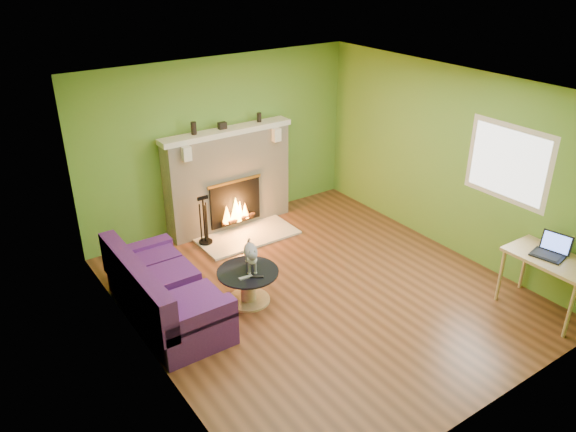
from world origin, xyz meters
name	(u,v)px	position (x,y,z in m)	size (l,w,h in m)	color
floor	(320,291)	(0.00, 0.00, 0.00)	(5.00, 5.00, 0.00)	#552D18
ceiling	(325,90)	(0.00, 0.00, 2.60)	(5.00, 5.00, 0.00)	white
wall_back	(221,143)	(0.00, 2.50, 1.30)	(5.00, 5.00, 0.00)	#5E9631
wall_front	(501,297)	(0.00, -2.50, 1.30)	(5.00, 5.00, 0.00)	#5E9631
wall_left	(141,253)	(-2.25, 0.00, 1.30)	(5.00, 5.00, 0.00)	#5E9631
wall_right	(450,161)	(2.25, 0.00, 1.30)	(5.00, 5.00, 0.00)	#5E9631
window_frame	(508,163)	(2.24, -0.90, 1.55)	(1.20, 1.20, 0.00)	silver
window_pane	(508,163)	(2.23, -0.90, 1.55)	(1.06, 1.06, 0.00)	white
fireplace	(229,179)	(0.00, 2.32, 0.77)	(2.10, 0.46, 1.58)	beige
hearth	(247,236)	(0.00, 1.80, 0.01)	(1.50, 0.75, 0.03)	beige
mantel	(227,131)	(0.00, 2.30, 1.54)	(2.10, 0.28, 0.08)	silver
sofa	(163,294)	(-1.86, 0.62, 0.33)	(0.87, 1.88, 0.84)	#48185D
coffee_table	(248,284)	(-0.86, 0.33, 0.25)	(0.76, 0.76, 0.43)	tan
desk	(551,264)	(1.95, -1.87, 0.65)	(0.58, 1.01, 0.74)	tan
cat	(251,255)	(-0.78, 0.38, 0.61)	(0.22, 0.59, 0.37)	slate
remote_silver	(246,277)	(-0.96, 0.21, 0.44)	(0.17, 0.04, 0.02)	gray
remote_black	(257,277)	(-0.84, 0.15, 0.44)	(0.16, 0.04, 0.02)	black
laptop	(550,246)	(1.93, -1.82, 0.88)	(0.31, 0.35, 0.26)	black
fire_tools	(204,220)	(-0.63, 1.95, 0.41)	(0.20, 0.20, 0.75)	black
mantel_vase_left	(194,128)	(-0.51, 2.33, 1.67)	(0.08, 0.08, 0.18)	black
mantel_vase_right	(259,117)	(0.58, 2.33, 1.65)	(0.07, 0.07, 0.14)	black
mantel_box	(222,126)	(-0.05, 2.33, 1.63)	(0.12, 0.08, 0.10)	black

